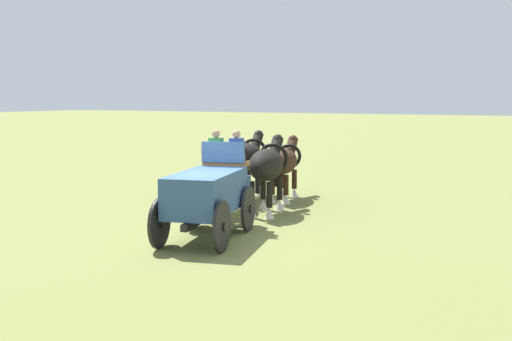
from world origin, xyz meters
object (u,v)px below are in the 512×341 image
object	(u,v)px
draft_horse_rear_near	(226,168)
draft_horse_lead_near	(248,158)
show_wagon	(209,192)
draft_horse_rear_off	(267,166)
draft_horse_lead_off	(285,163)

from	to	relation	value
draft_horse_rear_near	draft_horse_lead_near	size ratio (longest dim) A/B	0.99
show_wagon	draft_horse_lead_near	size ratio (longest dim) A/B	1.84
draft_horse_lead_near	draft_horse_rear_near	bearing A→B (deg)	-166.02
draft_horse_rear_near	draft_horse_rear_off	bearing A→B (deg)	-76.89
draft_horse_lead_near	draft_horse_lead_off	bearing A→B (deg)	-75.39
draft_horse_rear_off	draft_horse_lead_off	bearing A→B (deg)	13.98
draft_horse_rear_near	draft_horse_rear_off	distance (m)	1.30
draft_horse_lead_off	draft_horse_rear_near	bearing A→B (deg)	167.44
draft_horse_rear_near	draft_horse_lead_off	size ratio (longest dim) A/B	1.01
show_wagon	draft_horse_lead_near	distance (m)	6.25
draft_horse_rear_near	draft_horse_lead_near	world-z (taller)	draft_horse_lead_near
draft_horse_rear_off	draft_horse_lead_near	bearing A→B (deg)	40.46
draft_horse_rear_off	draft_horse_lead_near	distance (m)	2.91
show_wagon	draft_horse_rear_off	distance (m)	3.67
show_wagon	draft_horse_rear_near	bearing A→B (deg)	24.15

